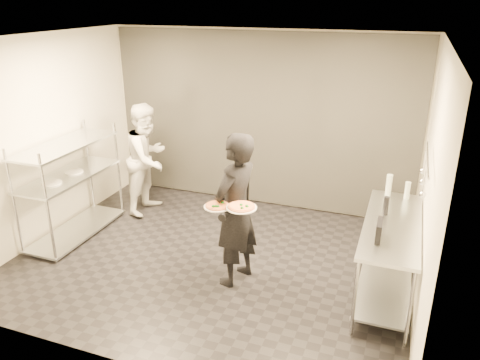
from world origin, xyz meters
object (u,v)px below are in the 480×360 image
(salad_plate, at_px, (242,165))
(bottle_green, at_px, (389,185))
(pos_monitor, at_px, (379,230))
(bottle_clear, at_px, (407,190))
(pass_rack, at_px, (71,185))
(prep_counter, at_px, (389,246))
(chef, at_px, (148,159))
(waiter, at_px, (236,210))
(pizza_plate_far, at_px, (241,207))
(pizza_plate_near, at_px, (217,206))
(bottle_dark, at_px, (386,206))

(salad_plate, height_order, bottle_green, salad_plate)
(pos_monitor, height_order, bottle_clear, bottle_clear)
(bottle_green, bearing_deg, pass_rack, -169.24)
(prep_counter, relative_size, chef, 1.03)
(waiter, relative_size, pizza_plate_far, 5.48)
(pizza_plate_far, distance_m, bottle_clear, 2.13)
(chef, bearing_deg, salad_plate, -116.17)
(chef, xyz_separation_m, pizza_plate_near, (1.87, -1.64, 0.19))
(waiter, bearing_deg, bottle_green, 140.64)
(pizza_plate_far, distance_m, bottle_dark, 1.65)
(salad_plate, bearing_deg, bottle_clear, 21.11)
(pos_monitor, bearing_deg, waiter, 175.26)
(bottle_clear, bearing_deg, pizza_plate_far, -142.95)
(pizza_plate_far, bearing_deg, bottle_dark, 25.95)
(pass_rack, height_order, pizza_plate_near, pass_rack)
(bottle_clear, bearing_deg, salad_plate, -158.89)
(pizza_plate_far, height_order, bottle_clear, bottle_clear)
(pass_rack, xyz_separation_m, bottle_dark, (4.23, 0.20, 0.26))
(pass_rack, xyz_separation_m, pizza_plate_far, (2.75, -0.52, 0.32))
(bottle_green, bearing_deg, prep_counter, -82.46)
(chef, xyz_separation_m, salad_plate, (1.95, -1.08, 0.49))
(waiter, relative_size, bottle_clear, 8.66)
(chef, relative_size, bottle_green, 6.57)
(pizza_plate_near, bearing_deg, salad_plate, 81.37)
(pizza_plate_near, bearing_deg, pizza_plate_far, 2.29)
(waiter, distance_m, bottle_clear, 2.14)
(bottle_green, bearing_deg, salad_plate, -155.11)
(bottle_dark, bearing_deg, bottle_clear, 69.15)
(pass_rack, distance_m, bottle_dark, 4.25)
(bottle_clear, bearing_deg, pizza_plate_near, -146.87)
(salad_plate, relative_size, bottle_clear, 1.21)
(pizza_plate_near, xyz_separation_m, pos_monitor, (1.74, 0.11, -0.04))
(pass_rack, height_order, bottle_dark, pass_rack)
(pos_monitor, height_order, bottle_dark, bottle_dark)
(bottle_dark, bearing_deg, chef, 166.05)
(pizza_plate_far, relative_size, bottle_dark, 1.58)
(pizza_plate_near, xyz_separation_m, bottle_clear, (1.98, 1.29, -0.04))
(pass_rack, distance_m, pizza_plate_near, 2.54)
(bottle_green, bearing_deg, pizza_plate_near, -142.75)
(pass_rack, xyz_separation_m, pos_monitor, (4.21, -0.43, 0.25))
(pizza_plate_near, bearing_deg, pass_rack, 167.81)
(waiter, distance_m, pos_monitor, 1.61)
(chef, bearing_deg, bottle_clear, -92.43)
(pizza_plate_near, distance_m, pos_monitor, 1.75)
(prep_counter, xyz_separation_m, waiter, (-1.73, -0.32, 0.31))
(pizza_plate_near, height_order, pizza_plate_far, pizza_plate_far)
(chef, relative_size, bottle_clear, 8.11)
(waiter, distance_m, salad_plate, 0.55)
(chef, bearing_deg, prep_counter, -103.75)
(bottle_green, distance_m, bottle_dark, 0.60)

